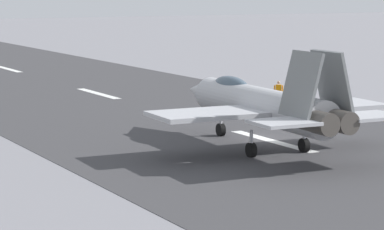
# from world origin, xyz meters

# --- Properties ---
(ground_plane) EXTENTS (400.00, 400.00, 0.00)m
(ground_plane) POSITION_xyz_m (0.00, 0.00, 0.00)
(ground_plane) COLOR gray
(runway_strip) EXTENTS (240.00, 26.00, 0.02)m
(runway_strip) POSITION_xyz_m (-0.02, 0.00, 0.01)
(runway_strip) COLOR #3A393C
(runway_strip) RESTS_ON ground
(fighter_jet) EXTENTS (16.55, 13.23, 5.64)m
(fighter_jet) POSITION_xyz_m (-2.61, 1.91, 2.45)
(fighter_jet) COLOR #B2B2B8
(fighter_jet) RESTS_ON ground
(crew_person) EXTENTS (0.47, 0.61, 1.73)m
(crew_person) POSITION_xyz_m (12.50, -9.42, 0.87)
(crew_person) COLOR #1E2338
(crew_person) RESTS_ON ground
(marker_cone_mid) EXTENTS (0.44, 0.44, 0.55)m
(marker_cone_mid) POSITION_xyz_m (5.79, -12.99, 0.28)
(marker_cone_mid) COLOR orange
(marker_cone_mid) RESTS_ON ground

